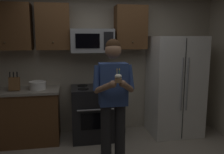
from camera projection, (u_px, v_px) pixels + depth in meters
wall_back at (99, 63)px, 4.47m from camera, size 4.40×0.10×2.60m
oven_range at (94, 112)px, 4.21m from camera, size 0.76×0.70×0.93m
microwave at (92, 41)px, 4.11m from camera, size 0.74×0.41×0.40m
refrigerator at (175, 86)px, 4.36m from camera, size 0.90×0.75×1.80m
cabinet_row_upper at (58, 27)px, 4.02m from camera, size 2.78×0.36×0.76m
counter_left at (17, 116)px, 4.00m from camera, size 1.44×0.66×0.92m
knife_block at (14, 84)px, 3.86m from camera, size 0.16×0.15×0.32m
bowl_large_white at (37, 85)px, 3.96m from camera, size 0.29×0.29×0.13m
person at (113, 95)px, 3.24m from camera, size 0.60×0.48×1.76m
cupcake at (118, 78)px, 2.87m from camera, size 0.09×0.09×0.17m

